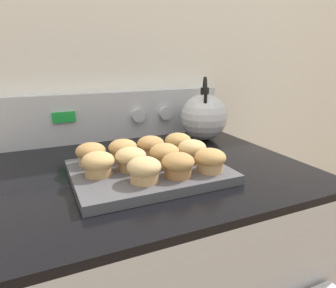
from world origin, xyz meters
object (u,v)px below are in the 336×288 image
Objects in this scene: muffin_r0_c3 at (210,160)px; muffin_r1_c1 at (131,159)px; muffin_r1_c2 at (164,154)px; muffin_r0_c1 at (144,169)px; muffin_r2_c3 at (178,143)px; muffin_r2_c2 at (151,146)px; muffin_r2_c1 at (123,150)px; muffin_r1_c0 at (98,164)px; muffin_r0_c2 at (178,165)px; muffin_r2_c0 at (91,153)px; tea_kettle at (204,116)px; muffin_pan at (148,172)px; muffin_r1_c3 at (192,150)px.

muffin_r0_c3 is 1.00× the size of muffin_r1_c1.
muffin_r1_c1 is 0.09m from muffin_r1_c2.
muffin_r1_c2 is (-0.08, 0.08, 0.00)m from muffin_r0_c3.
muffin_r2_c3 is (0.16, 0.16, 0.00)m from muffin_r0_c1.
muffin_r2_c2 and muffin_r2_c3 have the same top height.
muffin_r2_c1 is at bearing -179.79° from muffin_r2_c3.
muffin_r1_c0 is 0.08m from muffin_r1_c1.
muffin_r0_c3 and muffin_r2_c2 have the same top height.
muffin_r0_c2 and muffin_r2_c0 have the same top height.
muffin_r0_c3 is at bearing -118.54° from tea_kettle.
muffin_r2_c1 is (-0.08, 0.16, 0.00)m from muffin_r0_c2.
muffin_r1_c1 is (-0.08, 0.08, 0.00)m from muffin_r0_c2.
muffin_r2_c1 reaches higher than muffin_pan.
muffin_r1_c3 is at bearing -0.28° from muffin_r1_c1.
muffin_r0_c3 is (0.12, -0.08, 0.04)m from muffin_pan.
muffin_r1_c3 is (0.08, 0.00, 0.00)m from muffin_r1_c2.
muffin_r0_c2 and muffin_r1_c3 have the same top height.
muffin_r0_c3 is 1.00× the size of muffin_r2_c3.
muffin_r1_c1 is (-0.04, 0.00, 0.04)m from muffin_pan.
muffin_r1_c2 reaches higher than muffin_pan.
muffin_r2_c3 is at bearing -138.55° from tea_kettle.
muffin_r2_c3 is (0.08, -0.00, 0.00)m from muffin_r2_c2.
muffin_r2_c3 is at bearing 0.21° from muffin_r2_c1.
muffin_r2_c1 is at bearing -0.85° from muffin_r2_c0.
muffin_r1_c3 is at bearing -44.01° from muffin_r2_c2.
muffin_r2_c2 is at bearing 179.08° from muffin_r2_c3.
muffin_r0_c1 is 1.00× the size of muffin_r0_c2.
muffin_r0_c3 is 1.00× the size of muffin_r2_c1.
muffin_r2_c1 is (0.00, 0.08, 0.00)m from muffin_r1_c1.
muffin_r1_c1 is at bearing 152.64° from muffin_r0_c3.
tea_kettle reaches higher than muffin_r2_c1.
muffin_r2_c3 is at bearing -0.15° from muffin_r2_c0.
muffin_r1_c0 is (-0.24, 0.08, 0.00)m from muffin_r0_c3.
muffin_r0_c2 is at bearing -128.91° from tea_kettle.
muffin_r0_c2 and muffin_r1_c0 have the same top height.
muffin_pan is 0.06m from muffin_r1_c1.
muffin_r0_c2 is 1.00× the size of muffin_r1_c2.
tea_kettle reaches higher than muffin_r1_c2.
muffin_r1_c2 is at bearing -137.01° from tea_kettle.
muffin_r1_c1 is at bearing -135.61° from muffin_r2_c2.
muffin_r1_c0 and muffin_r2_c2 have the same top height.
tea_kettle is (0.42, 0.15, 0.03)m from muffin_r2_c0.
muffin_r1_c3 is at bearing -89.06° from muffin_r2_c3.
muffin_pan is 4.90× the size of muffin_r0_c2.
muffin_r2_c0 and muffin_r2_c1 have the same top height.
muffin_r1_c1 is 0.34× the size of tea_kettle.
muffin_r2_c1 is at bearing 44.79° from muffin_r1_c0.
muffin_r0_c2 is 1.00× the size of muffin_r1_c1.
muffin_r0_c2 is 0.12m from muffin_r1_c1.
muffin_r1_c3 is 0.29m from tea_kettle.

